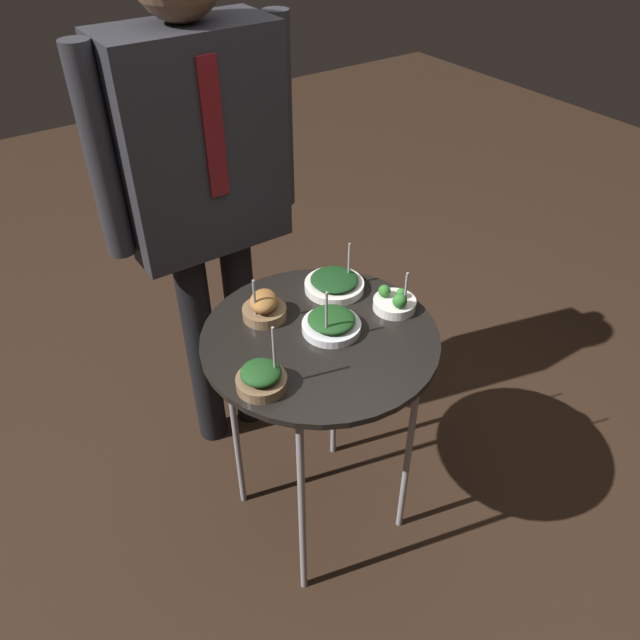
{
  "coord_description": "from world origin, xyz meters",
  "views": [
    {
      "loc": [
        -0.71,
        -1.03,
        1.81
      ],
      "look_at": [
        0.0,
        0.0,
        0.82
      ],
      "focal_mm": 35.0,
      "sensor_mm": 36.0,
      "label": 1
    }
  ],
  "objects_px": {
    "bowl_spinach_front_left": "(332,324)",
    "waiter_figure": "(201,169)",
    "bowl_roast_back_left": "(264,307)",
    "bowl_broccoli_front_right": "(395,302)",
    "serving_cart": "(320,354)",
    "bowl_spinach_center": "(261,378)",
    "bowl_spinach_far_rim": "(334,283)"
  },
  "relations": [
    {
      "from": "bowl_roast_back_left",
      "to": "serving_cart",
      "type": "bearing_deg",
      "value": -61.85
    },
    {
      "from": "bowl_broccoli_front_right",
      "to": "bowl_spinach_center",
      "type": "bearing_deg",
      "value": -172.63
    },
    {
      "from": "bowl_spinach_front_left",
      "to": "bowl_roast_back_left",
      "type": "bearing_deg",
      "value": 127.12
    },
    {
      "from": "bowl_roast_back_left",
      "to": "bowl_broccoli_front_right",
      "type": "height_order",
      "value": "bowl_roast_back_left"
    },
    {
      "from": "bowl_spinach_far_rim",
      "to": "bowl_spinach_center",
      "type": "relative_size",
      "value": 0.97
    },
    {
      "from": "serving_cart",
      "to": "bowl_roast_back_left",
      "type": "xyz_separation_m",
      "value": [
        -0.08,
        0.15,
        0.1
      ]
    },
    {
      "from": "serving_cart",
      "to": "waiter_figure",
      "type": "xyz_separation_m",
      "value": [
        -0.05,
        0.53,
        0.34
      ]
    },
    {
      "from": "bowl_spinach_front_left",
      "to": "bowl_spinach_center",
      "type": "bearing_deg",
      "value": -163.49
    },
    {
      "from": "serving_cart",
      "to": "bowl_spinach_front_left",
      "type": "relative_size",
      "value": 4.94
    },
    {
      "from": "bowl_roast_back_left",
      "to": "bowl_spinach_center",
      "type": "height_order",
      "value": "bowl_spinach_center"
    },
    {
      "from": "bowl_roast_back_left",
      "to": "bowl_broccoli_front_right",
      "type": "distance_m",
      "value": 0.36
    },
    {
      "from": "bowl_broccoli_front_right",
      "to": "waiter_figure",
      "type": "height_order",
      "value": "waiter_figure"
    },
    {
      "from": "bowl_roast_back_left",
      "to": "waiter_figure",
      "type": "distance_m",
      "value": 0.45
    },
    {
      "from": "bowl_spinach_front_left",
      "to": "bowl_broccoli_front_right",
      "type": "relative_size",
      "value": 1.19
    },
    {
      "from": "waiter_figure",
      "to": "bowl_broccoli_front_right",
      "type": "bearing_deg",
      "value": -62.55
    },
    {
      "from": "serving_cart",
      "to": "bowl_spinach_far_rim",
      "type": "bearing_deg",
      "value": 44.2
    },
    {
      "from": "serving_cart",
      "to": "bowl_roast_back_left",
      "type": "height_order",
      "value": "bowl_roast_back_left"
    },
    {
      "from": "bowl_broccoli_front_right",
      "to": "bowl_spinach_center",
      "type": "height_order",
      "value": "bowl_spinach_center"
    },
    {
      "from": "bowl_spinach_front_left",
      "to": "waiter_figure",
      "type": "relative_size",
      "value": 0.09
    },
    {
      "from": "bowl_spinach_far_rim",
      "to": "waiter_figure",
      "type": "relative_size",
      "value": 0.1
    },
    {
      "from": "bowl_spinach_front_left",
      "to": "waiter_figure",
      "type": "height_order",
      "value": "waiter_figure"
    },
    {
      "from": "bowl_spinach_front_left",
      "to": "bowl_spinach_center",
      "type": "distance_m",
      "value": 0.27
    },
    {
      "from": "bowl_spinach_front_left",
      "to": "bowl_broccoli_front_right",
      "type": "bearing_deg",
      "value": -5.11
    },
    {
      "from": "waiter_figure",
      "to": "bowl_roast_back_left",
      "type": "bearing_deg",
      "value": -94.41
    },
    {
      "from": "waiter_figure",
      "to": "serving_cart",
      "type": "bearing_deg",
      "value": -84.49
    },
    {
      "from": "bowl_roast_back_left",
      "to": "bowl_spinach_center",
      "type": "distance_m",
      "value": 0.27
    },
    {
      "from": "bowl_spinach_center",
      "to": "bowl_roast_back_left",
      "type": "bearing_deg",
      "value": 58.14
    },
    {
      "from": "bowl_broccoli_front_right",
      "to": "bowl_spinach_far_rim",
      "type": "bearing_deg",
      "value": 115.97
    },
    {
      "from": "bowl_spinach_front_left",
      "to": "bowl_broccoli_front_right",
      "type": "xyz_separation_m",
      "value": [
        0.2,
        -0.02,
        -0.0
      ]
    },
    {
      "from": "bowl_roast_back_left",
      "to": "bowl_broccoli_front_right",
      "type": "relative_size",
      "value": 1.04
    },
    {
      "from": "bowl_spinach_far_rim",
      "to": "bowl_broccoli_front_right",
      "type": "height_order",
      "value": "bowl_spinach_far_rim"
    },
    {
      "from": "bowl_roast_back_left",
      "to": "bowl_spinach_center",
      "type": "bearing_deg",
      "value": -121.86
    }
  ]
}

